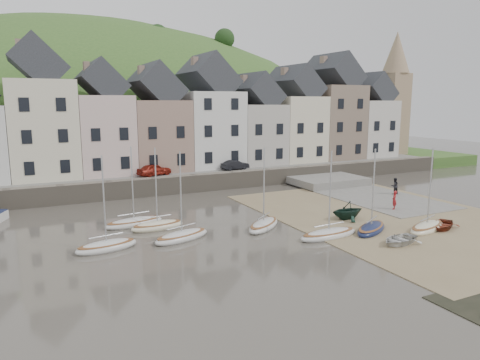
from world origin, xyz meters
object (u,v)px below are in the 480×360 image
rowboat_red (442,225)px  car_right (235,165)px  rowboat_green (347,210)px  person_dark (395,186)px  car_left (154,170)px  sailboat_0 (134,222)px  person_red (394,200)px  rowboat_white (399,239)px

rowboat_red → car_right: size_ratio=0.89×
rowboat_green → person_dark: (10.49, 5.39, 0.15)m
rowboat_green → car_left: 21.46m
sailboat_0 → person_dark: size_ratio=3.78×
person_red → car_left: (-16.33, 17.93, 1.30)m
person_red → car_right: car_right is taller
person_red → person_dark: bearing=-177.4°
car_right → car_left: bearing=82.5°
sailboat_0 → person_red: size_ratio=3.87×
rowboat_green → person_red: person_red is taller
rowboat_red → car_left: car_left is taller
rowboat_white → rowboat_red: (5.58, 1.25, -0.00)m
person_red → car_right: 19.21m
car_left → person_dark: bearing=-139.4°
rowboat_white → rowboat_green: rowboat_green is taller
person_red → car_right: size_ratio=0.49×
rowboat_white → person_red: size_ratio=1.85×
rowboat_red → person_dark: bearing=122.4°
rowboat_red → person_dark: size_ratio=1.78×
rowboat_white → car_right: (-0.10, 25.06, 1.78)m
car_left → sailboat_0: bearing=140.6°
rowboat_white → rowboat_red: size_ratio=1.02×
rowboat_green → rowboat_red: rowboat_green is taller
car_left → car_right: car_left is taller
rowboat_red → person_red: person_red is taller
rowboat_white → rowboat_green: size_ratio=1.07×
rowboat_white → car_left: size_ratio=0.81×
car_left → car_right: size_ratio=1.12×
rowboat_green → car_left: bearing=-148.2°
sailboat_0 → person_dark: 26.27m
sailboat_0 → rowboat_green: bearing=-20.4°
sailboat_0 → car_right: sailboat_0 is taller
sailboat_0 → person_dark: (26.26, -0.46, 0.69)m
sailboat_0 → car_left: sailboat_0 is taller
rowboat_red → person_dark: (5.92, 10.63, 0.59)m
sailboat_0 → rowboat_white: 19.23m
rowboat_white → car_left: car_left is taller
rowboat_green → car_right: (-1.10, 18.58, 1.35)m
car_right → rowboat_white: bearing=172.7°
person_red → car_left: 24.29m
rowboat_white → car_right: car_right is taller
rowboat_red → person_red: (1.11, 5.88, 0.57)m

